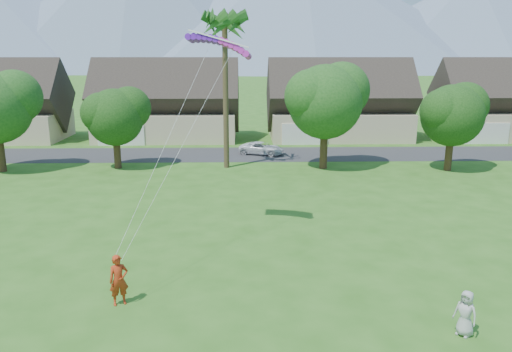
{
  "coord_description": "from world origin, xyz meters",
  "views": [
    {
      "loc": [
        -0.54,
        -12.1,
        9.24
      ],
      "look_at": [
        0.0,
        10.0,
        3.8
      ],
      "focal_mm": 35.0,
      "sensor_mm": 36.0,
      "label": 1
    }
  ],
  "objects_px": {
    "watcher": "(466,313)",
    "parked_car": "(261,148)",
    "parafoil_kite": "(220,41)",
    "kite_flyer": "(119,280)"
  },
  "relations": [
    {
      "from": "watcher",
      "to": "parked_car",
      "type": "height_order",
      "value": "watcher"
    },
    {
      "from": "parafoil_kite",
      "to": "watcher",
      "type": "bearing_deg",
      "value": -38.8
    },
    {
      "from": "kite_flyer",
      "to": "watcher",
      "type": "xyz_separation_m",
      "value": [
        12.11,
        -2.43,
        -0.18
      ]
    },
    {
      "from": "watcher",
      "to": "parafoil_kite",
      "type": "height_order",
      "value": "parafoil_kite"
    },
    {
      "from": "kite_flyer",
      "to": "watcher",
      "type": "distance_m",
      "value": 12.35
    },
    {
      "from": "kite_flyer",
      "to": "parafoil_kite",
      "type": "xyz_separation_m",
      "value": [
        3.62,
        7.38,
        8.83
      ]
    },
    {
      "from": "parked_car",
      "to": "parafoil_kite",
      "type": "height_order",
      "value": "parafoil_kite"
    },
    {
      "from": "watcher",
      "to": "parked_car",
      "type": "xyz_separation_m",
      "value": [
        -5.74,
        31.21,
        -0.23
      ]
    },
    {
      "from": "parked_car",
      "to": "watcher",
      "type": "bearing_deg",
      "value": -150.81
    },
    {
      "from": "watcher",
      "to": "parked_car",
      "type": "relative_size",
      "value": 0.39
    }
  ]
}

